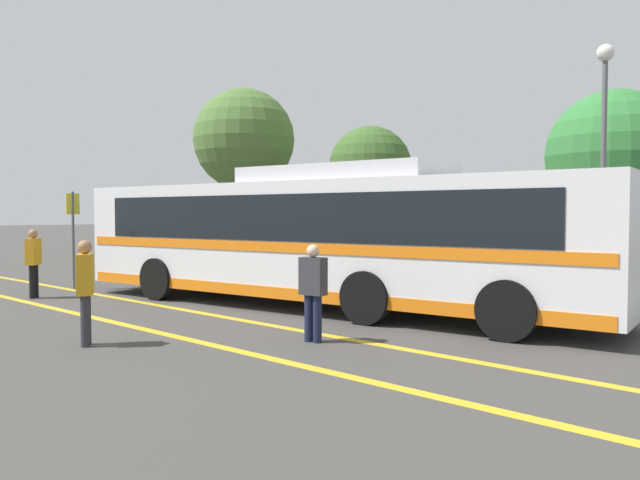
% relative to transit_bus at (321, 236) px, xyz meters
% --- Properties ---
extents(ground_plane, '(220.00, 220.00, 0.00)m').
position_rel_transit_bus_xyz_m(ground_plane, '(-0.80, 0.04, -1.56)').
color(ground_plane, '#423F3D').
extents(lane_strip_0, '(32.56, 0.20, 0.01)m').
position_rel_transit_bus_xyz_m(lane_strip_0, '(-0.02, -2.20, -1.56)').
color(lane_strip_0, gold).
rests_on(lane_strip_0, ground_plane).
extents(lane_strip_1, '(32.56, 0.20, 0.01)m').
position_rel_transit_bus_xyz_m(lane_strip_1, '(-0.02, -3.99, -1.56)').
color(lane_strip_1, gold).
rests_on(lane_strip_1, ground_plane).
extents(curb_strip, '(40.56, 0.36, 0.15)m').
position_rel_transit_bus_xyz_m(curb_strip, '(-0.02, 6.76, -1.49)').
color(curb_strip, '#99999E').
rests_on(curb_strip, ground_plane).
extents(transit_bus, '(13.06, 4.12, 3.06)m').
position_rel_transit_bus_xyz_m(transit_bus, '(0.00, 0.00, 0.00)').
color(transit_bus, silver).
rests_on(transit_bus, ground_plane).
extents(parked_car_0, '(4.29, 2.16, 1.38)m').
position_rel_transit_bus_xyz_m(parked_car_0, '(-10.72, 4.87, -0.85)').
color(parked_car_0, '#9E9EA3').
rests_on(parked_car_0, ground_plane).
extents(parked_car_1, '(4.26, 1.88, 1.49)m').
position_rel_transit_bus_xyz_m(parked_car_1, '(-5.69, 4.74, -0.80)').
color(parked_car_1, maroon).
rests_on(parked_car_1, ground_plane).
extents(parked_car_2, '(4.72, 2.13, 1.53)m').
position_rel_transit_bus_xyz_m(parked_car_2, '(1.18, 4.75, -0.80)').
color(parked_car_2, olive).
rests_on(parked_car_2, ground_plane).
extents(pedestrian_0, '(0.47, 0.41, 1.64)m').
position_rel_transit_bus_xyz_m(pedestrian_0, '(-0.01, -5.35, -0.63)').
color(pedestrian_0, '#2D2D33').
rests_on(pedestrian_0, ground_plane).
extents(pedestrian_1, '(0.45, 0.28, 1.56)m').
position_rel_transit_bus_xyz_m(pedestrian_1, '(2.38, -2.75, -0.68)').
color(pedestrian_1, '#191E38').
rests_on(pedestrian_1, ground_plane).
extents(pedestrian_2, '(0.45, 0.46, 1.68)m').
position_rel_transit_bus_xyz_m(pedestrian_2, '(-6.19, -3.58, -0.61)').
color(pedestrian_2, black).
rests_on(pedestrian_2, ground_plane).
extents(bus_stop_sign, '(0.08, 0.40, 2.65)m').
position_rel_transit_bus_xyz_m(bus_stop_sign, '(-7.23, -2.08, 0.10)').
color(bus_stop_sign, '#59595E').
rests_on(bus_stop_sign, ground_plane).
extents(street_lamp, '(0.46, 0.46, 6.58)m').
position_rel_transit_bus_xyz_m(street_lamp, '(3.34, 7.58, 2.97)').
color(street_lamp, '#59595E').
rests_on(street_lamp, ground_plane).
extents(tree_0, '(4.26, 4.26, 6.03)m').
position_rel_transit_bus_xyz_m(tree_0, '(2.43, 11.27, 2.34)').
color(tree_0, '#513823').
rests_on(tree_0, ground_plane).
extents(tree_1, '(4.54, 4.54, 7.68)m').
position_rel_transit_bus_xyz_m(tree_1, '(-12.48, 8.42, 3.84)').
color(tree_1, '#513823').
rests_on(tree_1, ground_plane).
extents(tree_2, '(3.56, 3.56, 5.83)m').
position_rel_transit_bus_xyz_m(tree_2, '(-7.52, 11.27, 2.47)').
color(tree_2, '#513823').
rests_on(tree_2, ground_plane).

